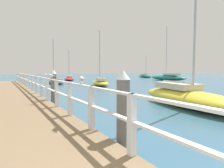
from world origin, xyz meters
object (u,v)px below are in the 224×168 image
Objects in this scene: boat_0 at (168,77)px; boat_5 at (100,82)px; boat_6 at (55,81)px; seagull_foreground at (82,79)px; seagull_background at (50,76)px; boat_2 at (145,76)px; dock_piling_near at (123,112)px; boat_3 at (69,79)px; dock_piling_far at (54,88)px; boat_4 at (187,96)px.

boat_0 reaches higher than boat_5.
boat_0 is 1.57× the size of boat_6.
seagull_foreground is 1.04× the size of seagull_background.
seagull_foreground is 3.76m from seagull_background.
seagull_foreground is at bearing 54.45° from boat_2.
boat_5 reaches higher than dock_piling_near.
boat_3 is at bearing 147.32° from boat_0.
seagull_foreground is at bearing -94.55° from dock_piling_far.
dock_piling_far is 23.94m from boat_3.
boat_5 is at bearing 45.14° from boat_2.
boat_3 is at bearing 52.70° from boat_6.
boat_0 reaches higher than boat_2.
boat_6 is (-3.61, 5.57, -0.07)m from boat_5.
boat_4 is (-2.13, -25.68, 0.17)m from boat_3.
boat_4 is 13.07m from boat_5.
boat_0 is 18.06m from boat_6.
boat_5 reaches higher than boat_6.
boat_6 is at bearing 95.31° from seagull_foreground.
boat_3 is 8.24m from boat_6.
boat_4 is at bearing 104.76° from boat_3.
dock_piling_near is 3.91× the size of seagull_background.
dock_piling_far is 0.20× the size of boat_0.
boat_0 reaches higher than seagull_foreground.
seagull_foreground is 6.39m from boat_4.
boat_6 is at bearing -72.06° from boat_4.
boat_5 is (-0.49, -12.71, 0.08)m from boat_3.
seagull_foreground is at bearing 92.81° from boat_3.
dock_piling_near is 29.67m from boat_0.
boat_0 is 11.98m from boat_2.
seagull_background is 26.76m from boat_0.
seagull_background is 25.02m from boat_3.
boat_6 reaches higher than seagull_background.
boat_2 is (4.34, 11.16, -0.16)m from boat_0.
seagull_foreground and seagull_background have the same top height.
boat_4 reaches higher than boat_0.
boat_4 is at bearing 60.12° from boat_2.
dock_piling_near is 0.20× the size of boat_0.
boat_2 is (26.07, 25.21, -0.54)m from dock_piling_far.
seagull_foreground is 0.05× the size of boat_0.
dock_piling_near is 17.67m from boat_5.
boat_0 reaches higher than dock_piling_near.
boat_2 is 0.83× the size of boat_5.
boat_3 is 0.82× the size of boat_5.
seagull_foreground is at bearing 27.38° from boat_4.
boat_5 is at bearing 107.31° from boat_3.
dock_piling_near is at bearing -138.10° from boat_0.
boat_0 is 23.44m from boat_4.
boat_5 is (7.73, 10.89, -1.15)m from seagull_background.
seagull_background is 0.09× the size of boat_2.
boat_5 reaches higher than boat_3.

